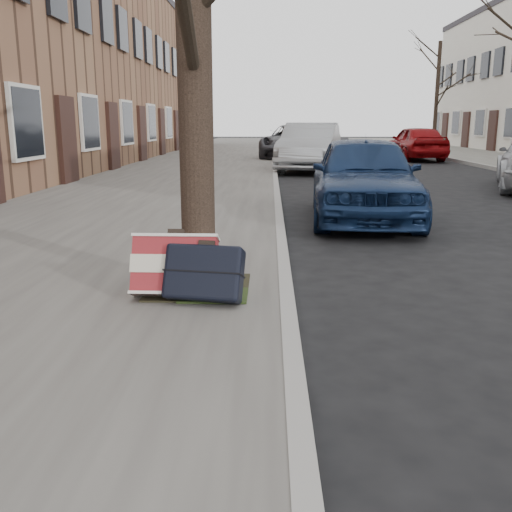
{
  "coord_description": "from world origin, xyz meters",
  "views": [
    {
      "loc": [
        -1.4,
        -3.49,
        1.51
      ],
      "look_at": [
        -1.5,
        0.8,
        0.5
      ],
      "focal_mm": 40.0,
      "sensor_mm": 36.0,
      "label": 1
    }
  ],
  "objects_px": {
    "suitcase_red": "(175,266)",
    "car_near_mid": "(310,147)",
    "suitcase_navy": "(204,273)",
    "car_near_front": "(363,177)"
  },
  "relations": [
    {
      "from": "suitcase_navy",
      "to": "car_near_mid",
      "type": "relative_size",
      "value": 0.13
    },
    {
      "from": "suitcase_red",
      "to": "car_near_front",
      "type": "xyz_separation_m",
      "value": [
        2.23,
        4.59,
        0.29
      ]
    },
    {
      "from": "suitcase_red",
      "to": "car_near_mid",
      "type": "height_order",
      "value": "car_near_mid"
    },
    {
      "from": "suitcase_navy",
      "to": "car_near_front",
      "type": "xyz_separation_m",
      "value": [
        1.98,
        4.71,
        0.31
      ]
    },
    {
      "from": "suitcase_red",
      "to": "suitcase_navy",
      "type": "height_order",
      "value": "suitcase_red"
    },
    {
      "from": "car_near_mid",
      "to": "suitcase_navy",
      "type": "bearing_deg",
      "value": -86.52
    },
    {
      "from": "car_near_front",
      "to": "suitcase_navy",
      "type": "bearing_deg",
      "value": -108.63
    },
    {
      "from": "suitcase_red",
      "to": "car_near_mid",
      "type": "relative_size",
      "value": 0.15
    },
    {
      "from": "suitcase_red",
      "to": "car_near_front",
      "type": "distance_m",
      "value": 5.11
    },
    {
      "from": "car_near_mid",
      "to": "suitcase_red",
      "type": "bearing_deg",
      "value": -87.57
    }
  ]
}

